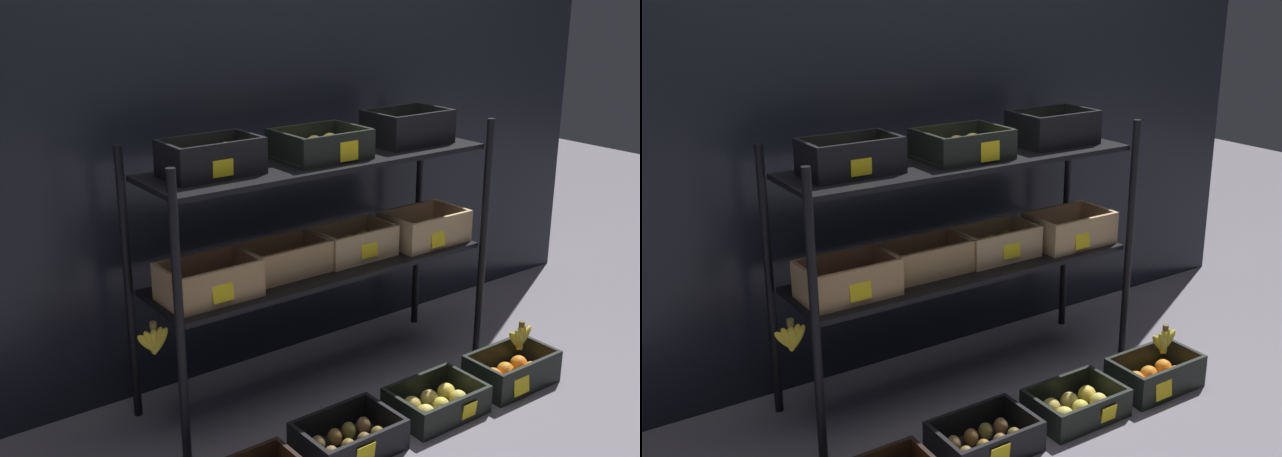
{
  "view_description": "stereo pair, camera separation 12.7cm",
  "coord_description": "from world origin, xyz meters",
  "views": [
    {
      "loc": [
        -1.79,
        -2.42,
        1.65
      ],
      "look_at": [
        0.0,
        0.0,
        0.68
      ],
      "focal_mm": 44.86,
      "sensor_mm": 36.0,
      "label": 1
    },
    {
      "loc": [
        -1.68,
        -2.49,
        1.65
      ],
      "look_at": [
        0.0,
        0.0,
        0.68
      ],
      "focal_mm": 44.86,
      "sensor_mm": 36.0,
      "label": 2
    }
  ],
  "objects": [
    {
      "name": "ground_plane",
      "position": [
        0.0,
        0.0,
        0.0
      ],
      "size": [
        10.0,
        10.0,
        0.0
      ],
      "primitive_type": "plane",
      "color": "slate"
    },
    {
      "name": "storefront_wall",
      "position": [
        0.0,
        0.41,
        1.1
      ],
      "size": [
        3.86,
        0.12,
        2.2
      ],
      "primitive_type": "cube",
      "color": "black",
      "rests_on": "ground_plane"
    },
    {
      "name": "display_rack",
      "position": [
        -0.01,
        -0.0,
        0.74
      ],
      "size": [
        1.58,
        0.44,
        1.1
      ],
      "color": "black",
      "rests_on": "ground_plane"
    },
    {
      "name": "crate_ground_kiwi",
      "position": [
        -0.22,
        -0.47,
        0.05
      ],
      "size": [
        0.37,
        0.26,
        0.12
      ],
      "color": "black",
      "rests_on": "ground_plane"
    },
    {
      "name": "crate_ground_apple_gold",
      "position": [
        0.21,
        -0.48,
        0.05
      ],
      "size": [
        0.36,
        0.26,
        0.12
      ],
      "color": "black",
      "rests_on": "ground_plane"
    },
    {
      "name": "crate_ground_right_orange",
      "position": [
        0.63,
        -0.49,
        0.05
      ],
      "size": [
        0.37,
        0.23,
        0.14
      ],
      "color": "black",
      "rests_on": "ground_plane"
    },
    {
      "name": "banana_bunch_loose",
      "position": [
        0.67,
        -0.49,
        0.2
      ],
      "size": [
        0.15,
        0.04,
        0.14
      ],
      "color": "brown",
      "rests_on": "crate_ground_right_orange"
    }
  ]
}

